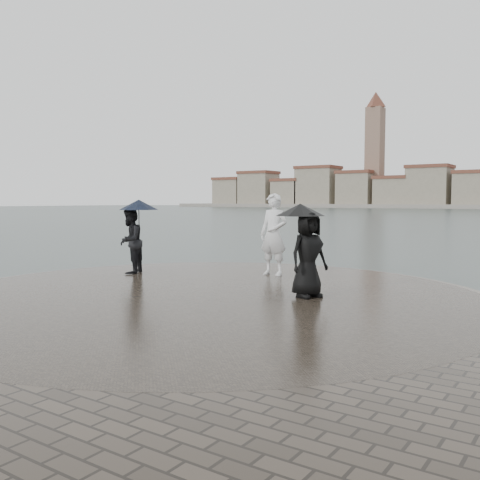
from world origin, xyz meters
The scene contains 6 objects.
ground centered at (0.00, 0.00, 0.00)m, with size 400.00×400.00×0.00m, color #2B3835.
kerb_ring centered at (0.00, 3.50, 0.16)m, with size 12.50×12.50×0.32m, color gray.
quay_tip centered at (0.00, 3.50, 0.18)m, with size 11.90×11.90×0.36m, color #2D261E.
statue centered at (-0.31, 6.86, 1.46)m, with size 0.80×0.53×2.20m, color white.
visitor_left centered at (-3.67, 4.91, 1.49)m, with size 1.28×1.18×2.04m.
visitor_right centered at (1.93, 4.43, 1.48)m, with size 1.21×1.14×1.95m.
Camera 1 is at (7.05, -5.51, 2.38)m, focal length 40.00 mm.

